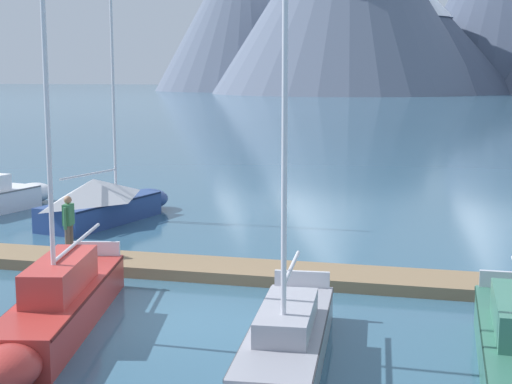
{
  "coord_description": "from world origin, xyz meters",
  "views": [
    {
      "loc": [
        6.4,
        -14.97,
        5.39
      ],
      "look_at": [
        0.0,
        6.0,
        2.0
      ],
      "focal_mm": 53.74,
      "sensor_mm": 36.0,
      "label": 1
    }
  ],
  "objects": [
    {
      "name": "mountain_shoulder_ridge",
      "position": [
        -19.02,
        211.82,
        18.88
      ],
      "size": [
        65.73,
        65.73,
        36.22
      ],
      "color": "#424C60",
      "rests_on": "ground"
    },
    {
      "name": "sailboat_mid_dock_starboard",
      "position": [
        3.0,
        -2.05,
        0.47
      ],
      "size": [
        2.18,
        6.81,
        7.35
      ],
      "color": "#93939E",
      "rests_on": "ground"
    },
    {
      "name": "person_on_dock",
      "position": [
        -4.88,
        3.81,
        1.26
      ],
      "size": [
        0.27,
        0.58,
        1.69
      ],
      "color": "brown",
      "rests_on": "dock"
    },
    {
      "name": "dock",
      "position": [
        0.0,
        4.0,
        0.14
      ],
      "size": [
        28.24,
        3.27,
        0.3
      ],
      "color": "#846B4C",
      "rests_on": "ground"
    },
    {
      "name": "sailboat_mid_dock_port",
      "position": [
        -2.09,
        -1.37,
        0.6
      ],
      "size": [
        3.09,
        7.35,
        8.55
      ],
      "color": "#B2332D",
      "rests_on": "ground"
    },
    {
      "name": "mountain_west_summit",
      "position": [
        -70.42,
        226.33,
        27.98
      ],
      "size": [
        59.53,
        59.53,
        53.85
      ],
      "color": "slate",
      "rests_on": "ground"
    },
    {
      "name": "ground_plane",
      "position": [
        0.0,
        0.0,
        0.0
      ],
      "size": [
        700.0,
        700.0,
        0.0
      ],
      "primitive_type": "plane",
      "color": "#335B75"
    },
    {
      "name": "sailboat_second_berth",
      "position": [
        -6.99,
        9.93,
        0.78
      ],
      "size": [
        2.85,
        6.7,
        8.41
      ],
      "color": "navy",
      "rests_on": "ground"
    }
  ]
}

